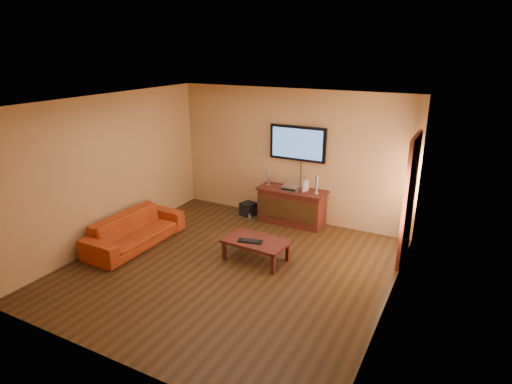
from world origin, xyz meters
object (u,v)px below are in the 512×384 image
Objects in this scene: media_console at (291,206)px; speaker_right at (316,185)px; coffee_table at (256,242)px; sofa at (135,225)px; av_receiver at (291,188)px; subwoofer at (248,209)px; game_console at (305,186)px; television at (298,143)px; bottle at (250,218)px; keyboard at (250,241)px; speaker_left at (269,177)px.

speaker_right reaches higher than media_console.
sofa is at bearing -167.82° from coffee_table.
av_receiver is 1.23× the size of subwoofer.
av_receiver reaches higher than media_console.
speaker_right is at bearing 15.34° from subwoofer.
game_console is (2.41, 2.28, 0.46)m from sofa.
subwoofer is at bearing -179.40° from speaker_right.
television is 3.17× the size of speaker_right.
bottle is at bearing -164.61° from speaker_right.
game_console is at bearing 172.31° from speaker_right.
subwoofer is (-1.00, -0.25, -1.50)m from television.
media_console is 0.71× the size of sofa.
keyboard is at bearing -82.59° from game_console.
speaker_left is (-0.54, -0.19, -0.74)m from television.
media_console reaches higher than bottle.
media_console is at bearing -42.67° from sofa.
speaker_right is at bearing 6.51° from game_console.
sofa is at bearing -130.68° from television.
television is at bearing 155.58° from speaker_right.
bottle is (0.22, -0.34, -0.05)m from subwoofer.
speaker_right reaches higher than subwoofer.
speaker_right is (0.41, 1.76, 0.57)m from coffee_table.
media_console is 7.41× the size of bottle.
speaker_left is 0.99× the size of speaker_right.
bottle is at bearing 122.07° from coffee_table.
sofa reaches higher than keyboard.
television is 1.07× the size of coffee_table.
media_console is at bearing -160.95° from game_console.
speaker_right is at bearing 15.39° from bottle.
television is 0.86m from game_console.
speaker_right is at bearing -2.51° from speaker_left.
television is 4.23× the size of subwoofer.
av_receiver reaches higher than sofa.
av_receiver is (-0.01, -0.04, 0.40)m from media_console.
media_console is at bearing -90.00° from television.
television is 0.60× the size of sofa.
sofa is 3.35m from game_console.
television is at bearing 157.94° from game_console.
game_console is 0.53× the size of keyboard.
media_console is at bearing 73.34° from av_receiver.
keyboard is at bearing -61.40° from bottle.
bottle is at bearing -120.06° from speaker_left.
bottle is (1.36, 1.89, -0.29)m from sofa.
media_console is 1.02m from subwoofer.
sofa is 2.84m from speaker_left.
bottle is (-0.77, -0.33, -0.68)m from av_receiver.
sofa is 5.33× the size of speaker_left.
game_console is at bearing 20.26° from bottle.
media_console is 0.76m from speaker_left.
sofa is 2.21m from keyboard.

